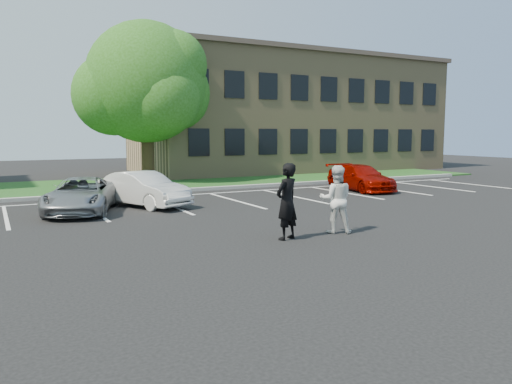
% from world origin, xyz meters
% --- Properties ---
extents(ground_plane, '(90.00, 90.00, 0.00)m').
position_xyz_m(ground_plane, '(0.00, 0.00, 0.00)').
color(ground_plane, black).
rests_on(ground_plane, ground).
extents(curb, '(40.00, 0.30, 0.15)m').
position_xyz_m(curb, '(0.00, 12.00, 0.07)').
color(curb, gray).
rests_on(curb, ground).
extents(grass_strip, '(44.00, 8.00, 0.08)m').
position_xyz_m(grass_strip, '(0.00, 16.00, 0.04)').
color(grass_strip, '#133F10').
rests_on(grass_strip, ground).
extents(stall_lines, '(34.00, 5.36, 0.01)m').
position_xyz_m(stall_lines, '(1.40, 8.95, 0.01)').
color(stall_lines, silver).
rests_on(stall_lines, ground).
extents(office_building, '(22.40, 10.40, 8.30)m').
position_xyz_m(office_building, '(14.00, 21.99, 4.16)').
color(office_building, '#9C865F').
rests_on(office_building, ground).
extents(tree, '(7.80, 7.20, 8.80)m').
position_xyz_m(tree, '(1.93, 17.34, 5.35)').
color(tree, black).
rests_on(tree, ground).
extents(man_black_suit, '(0.85, 0.71, 1.99)m').
position_xyz_m(man_black_suit, '(0.73, 0.68, 1.00)').
color(man_black_suit, black).
rests_on(man_black_suit, ground).
extents(man_white_shirt, '(1.14, 1.08, 1.87)m').
position_xyz_m(man_white_shirt, '(2.38, 0.79, 0.94)').
color(man_white_shirt, silver).
rests_on(man_white_shirt, ground).
extents(car_silver_minivan, '(3.38, 4.78, 1.21)m').
position_xyz_m(car_silver_minivan, '(-3.24, 7.79, 0.61)').
color(car_silver_minivan, '#999CA0').
rests_on(car_silver_minivan, ground).
extents(car_white_sedan, '(2.90, 4.18, 1.31)m').
position_xyz_m(car_white_sedan, '(-0.94, 8.20, 0.65)').
color(car_white_sedan, silver).
rests_on(car_white_sedan, ground).
extents(car_red_compact, '(2.13, 4.36, 1.22)m').
position_xyz_m(car_red_compact, '(9.71, 8.49, 0.61)').
color(car_red_compact, '#8A0800').
rests_on(car_red_compact, ground).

